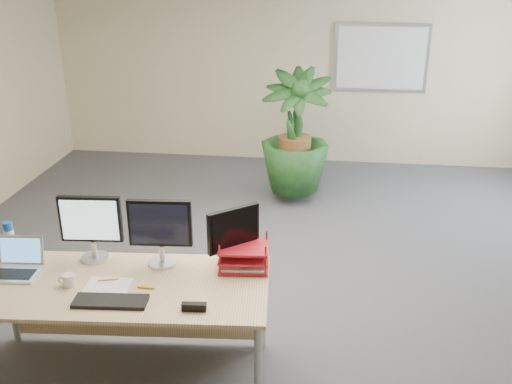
# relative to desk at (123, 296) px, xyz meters

# --- Properties ---
(floor) EXTENTS (8.00, 8.00, 0.00)m
(floor) POSITION_rel_desk_xyz_m (0.89, 0.90, -0.63)
(floor) COLOR #434448
(floor) RESTS_ON ground
(back_wall) EXTENTS (7.00, 0.04, 2.70)m
(back_wall) POSITION_rel_desk_xyz_m (0.89, 4.90, 0.72)
(back_wall) COLOR beige
(back_wall) RESTS_ON floor
(whiteboard) EXTENTS (1.30, 0.04, 0.95)m
(whiteboard) POSITION_rel_desk_xyz_m (2.09, 4.86, 0.92)
(whiteboard) COLOR #B4B4B9
(whiteboard) RESTS_ON back_wall
(desk) EXTENTS (2.14, 1.04, 0.80)m
(desk) POSITION_rel_desk_xyz_m (0.00, 0.00, 0.00)
(desk) COLOR tan
(desk) RESTS_ON floor
(floor_plant) EXTENTS (0.86, 0.86, 1.50)m
(floor_plant) POSITION_rel_desk_xyz_m (1.01, 3.32, 0.12)
(floor_plant) COLOR #153A16
(floor_plant) RESTS_ON floor
(monitor_left) EXTENTS (0.45, 0.20, 0.50)m
(monitor_left) POSITION_rel_desk_xyz_m (-0.27, 0.20, 0.46)
(monitor_left) COLOR silver
(monitor_left) RESTS_ON desk
(monitor_right) EXTENTS (0.45, 0.21, 0.50)m
(monitor_right) POSITION_rel_desk_xyz_m (0.25, 0.19, 0.46)
(monitor_right) COLOR silver
(monitor_right) RESTS_ON desk
(monitor_dark) EXTENTS (0.34, 0.28, 0.45)m
(monitor_dark) POSITION_rel_desk_xyz_m (0.77, 0.23, 0.43)
(monitor_dark) COLOR silver
(monitor_dark) RESTS_ON desk
(laptop) EXTENTS (0.35, 0.31, 0.23)m
(laptop) POSITION_rel_desk_xyz_m (-0.74, -0.04, 0.23)
(laptop) COLOR silver
(laptop) RESTS_ON desk
(keyboard) EXTENTS (0.49, 0.20, 0.03)m
(keyboard) POSITION_rel_desk_xyz_m (0.05, -0.35, 0.18)
(keyboard) COLOR black
(keyboard) RESTS_ON desk
(coffee_mug) EXTENTS (0.11, 0.08, 0.09)m
(coffee_mug) POSITION_rel_desk_xyz_m (-0.30, -0.18, 0.21)
(coffee_mug) COLOR silver
(coffee_mug) RESTS_ON desk
(spiral_notebook) EXTENTS (0.31, 0.24, 0.01)m
(spiral_notebook) POSITION_rel_desk_xyz_m (-0.03, -0.17, 0.18)
(spiral_notebook) COLOR white
(spiral_notebook) RESTS_ON desk
(orange_pen) EXTENTS (0.14, 0.05, 0.01)m
(orange_pen) POSITION_rel_desk_xyz_m (-0.05, -0.10, 0.19)
(orange_pen) COLOR orange
(orange_pen) RESTS_ON spiral_notebook
(yellow_highlighter) EXTENTS (0.12, 0.02, 0.02)m
(yellow_highlighter) POSITION_rel_desk_xyz_m (0.23, -0.15, 0.18)
(yellow_highlighter) COLOR gold
(yellow_highlighter) RESTS_ON desk
(water_bottle) EXTENTS (0.07, 0.07, 0.28)m
(water_bottle) POSITION_rel_desk_xyz_m (-0.89, 0.15, 0.31)
(water_bottle) COLOR silver
(water_bottle) RESTS_ON desk
(letter_tray) EXTENTS (0.37, 0.29, 0.16)m
(letter_tray) POSITION_rel_desk_xyz_m (0.84, 0.21, 0.25)
(letter_tray) COLOR #AD1521
(letter_tray) RESTS_ON desk
(stapler) EXTENTS (0.16, 0.05, 0.05)m
(stapler) POSITION_rel_desk_xyz_m (0.61, -0.36, 0.20)
(stapler) COLOR black
(stapler) RESTS_ON desk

